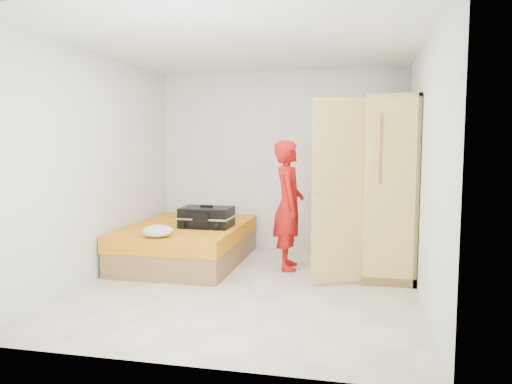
% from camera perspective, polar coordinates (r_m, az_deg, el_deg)
% --- Properties ---
extents(room, '(4.00, 4.02, 2.60)m').
position_cam_1_polar(room, '(5.36, -0.79, 2.70)').
color(room, beige).
rests_on(room, ground).
extents(bed, '(1.42, 2.02, 0.50)m').
position_cam_1_polar(bed, '(6.66, -7.84, -5.83)').
color(bed, olive).
rests_on(bed, ground).
extents(wardrobe, '(1.13, 1.42, 2.10)m').
position_cam_1_polar(wardrobe, '(6.09, 14.53, 0.05)').
color(wardrobe, '#DFC46D').
rests_on(wardrobe, ground).
extents(person, '(0.48, 0.65, 1.60)m').
position_cam_1_polar(person, '(6.20, 3.74, -1.50)').
color(person, red).
rests_on(person, ground).
extents(suitcase, '(0.66, 0.50, 0.28)m').
position_cam_1_polar(suitcase, '(6.40, -5.66, -2.88)').
color(suitcase, black).
rests_on(suitcase, bed).
extents(round_cushion, '(0.36, 0.36, 0.14)m').
position_cam_1_polar(round_cushion, '(5.83, -11.16, -4.40)').
color(round_cushion, beige).
rests_on(round_cushion, bed).
extents(pillow, '(0.55, 0.33, 0.09)m').
position_cam_1_polar(pillow, '(7.46, -7.00, -2.24)').
color(pillow, beige).
rests_on(pillow, bed).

